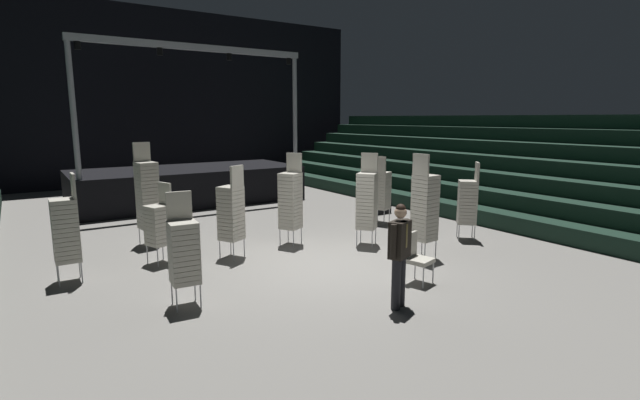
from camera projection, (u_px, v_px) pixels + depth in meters
ground_plane at (326, 269)px, 9.68m from camera, size 22.00×30.00×0.10m
arena_end_wall at (143, 97)px, 21.33m from camera, size 22.00×0.30×8.00m
bleacher_bank_right at (528, 165)px, 14.75m from camera, size 5.25×24.00×3.15m
stage_riser at (188, 184)px, 16.99m from camera, size 7.85×3.50×5.39m
man_with_tie at (400, 250)px, 7.44m from camera, size 0.56×0.37×1.72m
chair_stack_front_left at (66, 229)px, 8.62m from camera, size 0.44×0.44×2.05m
chair_stack_front_right at (468, 201)px, 11.74m from camera, size 0.62×0.62×1.96m
chair_stack_mid_left at (184, 250)px, 7.51m from camera, size 0.48×0.48×1.88m
chair_stack_mid_right at (425, 207)px, 10.11m from camera, size 0.48×0.48×2.31m
chair_stack_mid_centre at (231, 212)px, 10.17m from camera, size 0.60×0.60×2.05m
chair_stack_rear_left at (291, 200)px, 11.21m from camera, size 0.60×0.60×2.22m
chair_stack_rear_right at (381, 189)px, 13.62m from camera, size 0.58×0.58×1.96m
chair_stack_rear_centre at (148, 194)px, 11.20m from camera, size 0.50×0.50×2.48m
chair_stack_aisle_left at (159, 224)px, 9.80m from camera, size 0.56×0.56×1.71m
chair_stack_aisle_right at (367, 200)px, 11.19m from camera, size 0.62×0.62×2.22m
equipment_road_case at (375, 206)px, 15.11m from camera, size 0.91×0.62×0.46m
loose_chair_near_man at (416, 255)px, 8.67m from camera, size 0.55×0.55×0.95m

